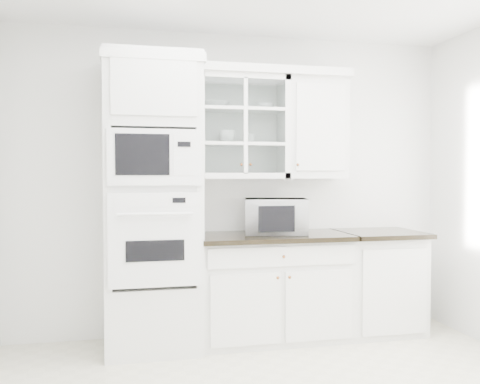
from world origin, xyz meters
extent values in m
cube|color=white|center=(0.00, 1.74, 1.35)|extent=(4.00, 0.02, 2.70)
cube|color=silver|center=(-0.75, 1.43, 1.20)|extent=(0.76, 0.65, 2.40)
cube|color=white|center=(-0.75, 1.09, 0.94)|extent=(0.70, 0.03, 0.72)
cube|color=black|center=(-0.75, 1.07, 0.86)|extent=(0.44, 0.01, 0.16)
cube|color=white|center=(-0.75, 1.09, 1.56)|extent=(0.70, 0.03, 0.43)
cube|color=black|center=(-0.84, 1.07, 1.58)|extent=(0.40, 0.01, 0.31)
cube|color=silver|center=(0.28, 1.45, 0.44)|extent=(1.30, 0.60, 0.88)
cube|color=black|center=(0.28, 1.42, 0.90)|extent=(1.32, 0.67, 0.04)
cube|color=silver|center=(1.28, 1.45, 0.44)|extent=(0.70, 0.60, 0.88)
cube|color=black|center=(1.28, 1.42, 0.90)|extent=(0.72, 0.67, 0.04)
cube|color=silver|center=(0.03, 1.58, 1.85)|extent=(0.80, 0.33, 0.90)
cube|color=silver|center=(0.03, 1.58, 1.70)|extent=(0.74, 0.29, 0.02)
cube|color=silver|center=(0.03, 1.58, 2.00)|extent=(0.74, 0.29, 0.02)
cube|color=silver|center=(0.71, 1.58, 1.85)|extent=(0.55, 0.33, 0.90)
cube|color=white|center=(-0.07, 1.56, 2.33)|extent=(2.14, 0.38, 0.07)
imported|color=white|center=(0.31, 1.45, 1.07)|extent=(0.61, 0.55, 0.31)
imported|color=white|center=(-0.20, 1.57, 2.04)|extent=(0.29, 0.29, 0.06)
imported|color=white|center=(0.24, 1.59, 2.04)|extent=(0.20, 0.20, 0.05)
imported|color=white|center=(-0.10, 1.58, 1.77)|extent=(0.18, 0.18, 0.11)
imported|color=white|center=(0.11, 1.57, 1.75)|extent=(0.12, 0.12, 0.09)
camera|label=1|loc=(-0.94, -2.79, 1.44)|focal=38.00mm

